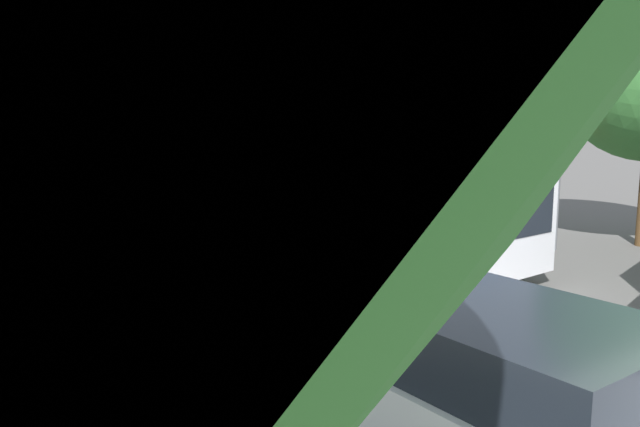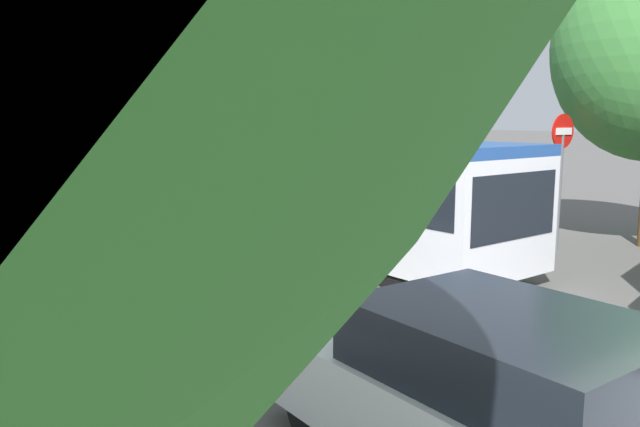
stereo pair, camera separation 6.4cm
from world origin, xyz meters
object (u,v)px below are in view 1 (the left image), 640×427
at_px(articulated_bus, 243,175).
at_px(direction_sign_post, 463,124).
at_px(traffic_light, 249,133).
at_px(queued_car_tan, 109,214).
at_px(queued_car_silver, 234,261).
at_px(no_entry_sign, 560,160).
at_px(tree_right_mid, 299,63).
at_px(queued_car_graphite, 42,188).
at_px(queued_car_white, 502,399).

height_order(articulated_bus, direction_sign_post, direction_sign_post).
distance_m(traffic_light, direction_sign_post, 8.32).
bearing_deg(queued_car_tan, queued_car_silver, 179.68).
bearing_deg(queued_car_tan, traffic_light, -169.23).
relative_size(queued_car_silver, queued_car_tan, 1.06).
distance_m(traffic_light, no_entry_sign, 6.68).
bearing_deg(tree_right_mid, traffic_light, -126.78).
distance_m(queued_car_tan, queued_car_graphite, 5.75).
bearing_deg(queued_car_silver, tree_right_mid, -38.35).
xyz_separation_m(queued_car_white, queued_car_graphite, (0.09, 16.40, 0.02)).
bearing_deg(articulated_bus, queued_car_white, -22.18).
xyz_separation_m(queued_car_white, queued_car_tan, (0.29, 10.66, -0.01)).
height_order(queued_car_white, queued_car_silver, queued_car_silver).
bearing_deg(traffic_light, queued_car_silver, -26.90).
distance_m(articulated_bus, tree_right_mid, 8.33).
height_order(queued_car_tan, no_entry_sign, no_entry_sign).
bearing_deg(queued_car_graphite, traffic_light, -174.86).
xyz_separation_m(articulated_bus, queued_car_silver, (-3.27, -5.86, -0.62)).
distance_m(articulated_bus, queued_car_graphite, 6.60).
height_order(queued_car_silver, traffic_light, traffic_light).
xyz_separation_m(articulated_bus, queued_car_white, (-3.67, -10.90, -0.64)).
bearing_deg(direction_sign_post, tree_right_mid, -76.46).
distance_m(queued_car_tan, traffic_light, 4.96).
xyz_separation_m(queued_car_silver, tree_right_mid, (8.55, 11.38, 3.94)).
height_order(queued_car_graphite, tree_right_mid, tree_right_mid).
bearing_deg(no_entry_sign, queued_car_tan, -127.55).
relative_size(queued_car_tan, no_entry_sign, 1.40).
xyz_separation_m(queued_car_silver, direction_sign_post, (8.76, 3.72, 1.84)).
xyz_separation_m(queued_car_tan, direction_sign_post, (8.87, -1.90, 1.88)).
bearing_deg(direction_sign_post, queued_car_silver, 34.97).
bearing_deg(traffic_light, no_entry_sign, 90.45).
height_order(queued_car_graphite, direction_sign_post, direction_sign_post).
height_order(queued_car_silver, queued_car_tan, queued_car_silver).
relative_size(queued_car_graphite, direction_sign_post, 1.15).
relative_size(traffic_light, direction_sign_post, 0.94).
bearing_deg(tree_right_mid, direction_sign_post, -88.40).
relative_size(articulated_bus, direction_sign_post, 4.39).
bearing_deg(traffic_light, tree_right_mid, 154.54).
height_order(queued_car_tan, direction_sign_post, direction_sign_post).
bearing_deg(queued_car_graphite, queued_car_silver, -179.85).
bearing_deg(queued_car_tan, queued_car_white, 177.01).
relative_size(queued_car_silver, no_entry_sign, 1.48).
bearing_deg(traffic_light, direction_sign_post, 119.69).
bearing_deg(queued_car_white, queued_car_graphite, -1.73).
bearing_deg(no_entry_sign, queued_car_graphite, -146.19).
bearing_deg(articulated_bus, direction_sign_post, 65.18).
bearing_deg(queued_car_silver, queued_car_graphite, 0.15).
relative_size(no_entry_sign, direction_sign_post, 0.78).
bearing_deg(direction_sign_post, articulated_bus, -9.30).
distance_m(queued_car_silver, no_entry_sign, 7.49).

